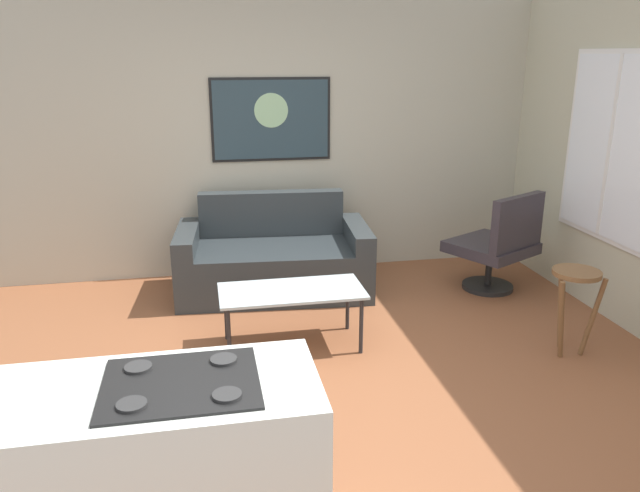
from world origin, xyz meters
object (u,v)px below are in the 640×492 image
wall_painting (271,120)px  armchair (499,244)px  coffee_table (292,295)px  couch (274,260)px  bar_stool (575,289)px

wall_painting → armchair: bearing=-26.5°
coffee_table → armchair: (2.01, 0.75, 0.04)m
couch → armchair: (2.01, -0.42, 0.16)m
bar_stool → wall_painting: bearing=130.4°
wall_painting → couch: bearing=-97.4°
couch → wall_painting: size_ratio=1.57×
couch → coffee_table: size_ratio=1.68×
bar_stool → wall_painting: 3.08m
coffee_table → bar_stool: bar_stool is taller
bar_stool → couch: bearing=139.5°
couch → coffee_table: couch is taller
coffee_table → wall_painting: wall_painting is taller
couch → armchair: 2.06m
armchair → bar_stool: 1.25m
couch → wall_painting: 1.34m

